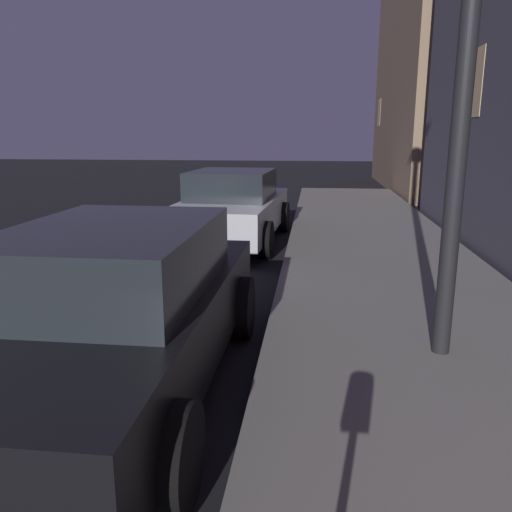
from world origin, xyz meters
TOP-DOWN VIEW (x-y plane):
  - car_black at (2.85, 2.55)m, footprint 1.96×4.26m
  - car_silver at (2.85, 8.75)m, footprint 2.14×4.22m

SIDE VIEW (x-z plane):
  - car_silver at x=2.85m, z-range -0.02..1.41m
  - car_black at x=2.85m, z-range 0.00..1.43m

